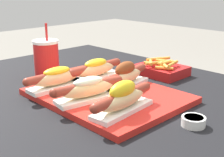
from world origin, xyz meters
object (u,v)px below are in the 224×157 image
at_px(hot_dog_1, 88,89).
at_px(fries_basket, 161,69).
at_px(hot_dog_4, 125,76).
at_px(drink_cup, 48,59).
at_px(hot_dog_2, 123,99).
at_px(sauce_bowl, 193,121).
at_px(serving_tray, 107,96).
at_px(hot_dog_3, 96,69).
at_px(hot_dog_0, 57,78).

bearing_deg(hot_dog_1, fries_basket, 96.73).
distance_m(hot_dog_4, drink_cup, 0.31).
height_order(hot_dog_2, sauce_bowl, hot_dog_2).
xyz_separation_m(serving_tray, hot_dog_2, (0.13, -0.07, 0.04)).
bearing_deg(fries_basket, drink_cup, -128.24).
distance_m(serving_tray, hot_dog_1, 0.09).
xyz_separation_m(hot_dog_2, hot_dog_3, (-0.26, 0.14, -0.00)).
xyz_separation_m(hot_dog_0, hot_dog_3, (0.01, 0.15, 0.00)).
relative_size(hot_dog_1, hot_dog_4, 1.00).
xyz_separation_m(hot_dog_1, drink_cup, (-0.30, 0.07, 0.02)).
bearing_deg(serving_tray, fries_basket, 96.97).
distance_m(hot_dog_3, sauce_bowl, 0.41).
relative_size(hot_dog_1, fries_basket, 1.31).
xyz_separation_m(hot_dog_3, fries_basket, (0.09, 0.25, -0.03)).
height_order(hot_dog_0, hot_dog_2, hot_dog_2).
height_order(hot_dog_3, drink_cup, drink_cup).
bearing_deg(hot_dog_3, hot_dog_1, -47.26).
distance_m(serving_tray, hot_dog_2, 0.15).
bearing_deg(drink_cup, hot_dog_3, 25.24).
bearing_deg(drink_cup, hot_dog_0, -23.78).
bearing_deg(hot_dog_2, hot_dog_3, 152.07).
distance_m(hot_dog_2, hot_dog_3, 0.29).
height_order(hot_dog_4, drink_cup, drink_cup).
bearing_deg(hot_dog_1, drink_cup, 167.66).
relative_size(hot_dog_2, hot_dog_3, 1.00).
bearing_deg(hot_dog_0, serving_tray, 30.51).
relative_size(hot_dog_0, hot_dog_3, 1.00).
xyz_separation_m(hot_dog_3, drink_cup, (-0.17, -0.08, 0.02)).
relative_size(hot_dog_3, drink_cup, 1.14).
distance_m(sauce_bowl, drink_cup, 0.58).
distance_m(hot_dog_1, hot_dog_4, 0.16).
relative_size(hot_dog_4, fries_basket, 1.31).
bearing_deg(hot_dog_3, hot_dog_0, -94.43).
distance_m(serving_tray, sauce_bowl, 0.28).
distance_m(hot_dog_0, sauce_bowl, 0.43).
xyz_separation_m(serving_tray, hot_dog_0, (-0.14, -0.08, 0.04)).
bearing_deg(drink_cup, hot_dog_1, -12.34).
height_order(serving_tray, hot_dog_3, hot_dog_3).
bearing_deg(hot_dog_2, sauce_bowl, 31.56).
height_order(serving_tray, drink_cup, drink_cup).
bearing_deg(serving_tray, hot_dog_4, 90.02).
height_order(serving_tray, hot_dog_1, hot_dog_1).
relative_size(hot_dog_0, sauce_bowl, 3.91).
height_order(drink_cup, fries_basket, drink_cup).
distance_m(hot_dog_1, drink_cup, 0.31).
relative_size(hot_dog_2, sauce_bowl, 3.89).
bearing_deg(sauce_bowl, hot_dog_4, 169.16).
distance_m(serving_tray, fries_basket, 0.32).
relative_size(hot_dog_0, fries_basket, 1.32).
relative_size(serving_tray, hot_dog_0, 1.90).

